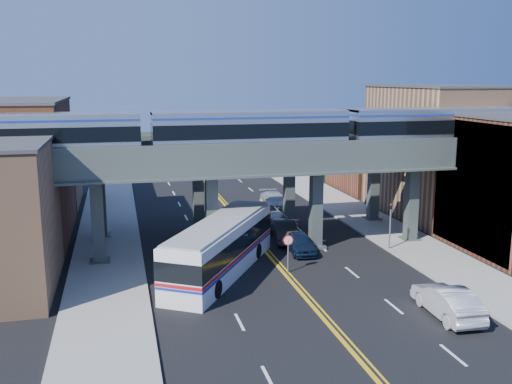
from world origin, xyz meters
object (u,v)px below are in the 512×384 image
(transit_train, at_px, (251,130))
(transit_bus, at_px, (221,248))
(car_lane_d, at_px, (275,200))
(car_lane_b, at_px, (285,231))
(stop_sign, at_px, (288,247))
(car_lane_c, at_px, (265,214))
(car_parked_curb, at_px, (447,301))
(traffic_signal, at_px, (390,221))
(car_lane_a, at_px, (300,243))

(transit_train, relative_size, transit_bus, 3.37)
(transit_train, xyz_separation_m, transit_bus, (-2.96, -4.01, -7.36))
(transit_train, height_order, car_lane_d, transit_train)
(car_lane_b, height_order, car_lane_d, car_lane_b)
(transit_train, relative_size, stop_sign, 16.59)
(car_lane_c, bearing_deg, car_parked_curb, -78.83)
(car_lane_c, xyz_separation_m, car_parked_curb, (4.57, -22.15, -0.02))
(stop_sign, xyz_separation_m, traffic_signal, (8.90, 3.00, 0.54))
(car_lane_b, bearing_deg, car_lane_d, 86.31)
(car_lane_b, bearing_deg, transit_bus, -126.37)
(car_lane_c, bearing_deg, stop_sign, -98.28)
(transit_bus, bearing_deg, traffic_signal, -49.99)
(transit_train, xyz_separation_m, car_lane_a, (3.58, -0.87, -8.38))
(traffic_signal, xyz_separation_m, car_lane_b, (-6.93, 4.47, -1.49))
(transit_train, distance_m, car_lane_b, 9.30)
(car_lane_d, bearing_deg, car_parked_curb, -86.76)
(transit_train, distance_m, stop_sign, 9.01)
(car_lane_a, xyz_separation_m, car_parked_curb, (4.20, -13.01, 0.12))
(transit_train, bearing_deg, car_lane_a, -13.69)
(transit_bus, distance_m, car_parked_curb, 14.61)
(transit_bus, bearing_deg, transit_train, -5.04)
(car_lane_b, relative_size, car_parked_curb, 0.94)
(car_lane_b, bearing_deg, car_lane_c, 99.37)
(traffic_signal, distance_m, car_parked_curb, 12.23)
(transit_train, distance_m, car_lane_d, 17.26)
(traffic_signal, distance_m, car_lane_b, 8.38)
(transit_train, height_order, car_lane_c, transit_train)
(stop_sign, bearing_deg, car_lane_d, 77.16)
(traffic_signal, distance_m, transit_bus, 13.40)
(car_lane_a, distance_m, car_parked_curb, 13.67)
(car_lane_b, bearing_deg, stop_sign, -96.88)
(transit_train, distance_m, car_lane_c, 12.10)
(traffic_signal, distance_m, car_lane_d, 16.69)
(transit_bus, height_order, car_lane_a, transit_bus)
(transit_bus, height_order, car_lane_d, transit_bus)
(car_lane_a, distance_m, car_lane_b, 3.35)
(car_lane_a, bearing_deg, car_lane_d, 85.67)
(car_lane_b, distance_m, car_parked_curb, 16.93)
(stop_sign, xyz_separation_m, car_lane_a, (2.19, 4.13, -1.02))
(car_lane_c, bearing_deg, car_lane_b, -89.00)
(transit_bus, relative_size, car_lane_b, 2.63)
(transit_train, height_order, transit_bus, transit_train)
(car_parked_curb, bearing_deg, car_lane_b, -72.13)
(stop_sign, distance_m, car_lane_b, 7.78)
(transit_train, xyz_separation_m, car_lane_b, (3.35, 2.47, -8.31))
(transit_bus, bearing_deg, car_lane_a, -32.97)
(stop_sign, bearing_deg, transit_bus, 167.14)
(transit_train, distance_m, traffic_signal, 12.50)
(stop_sign, relative_size, car_lane_c, 0.41)
(transit_train, bearing_deg, car_parked_curb, -60.75)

